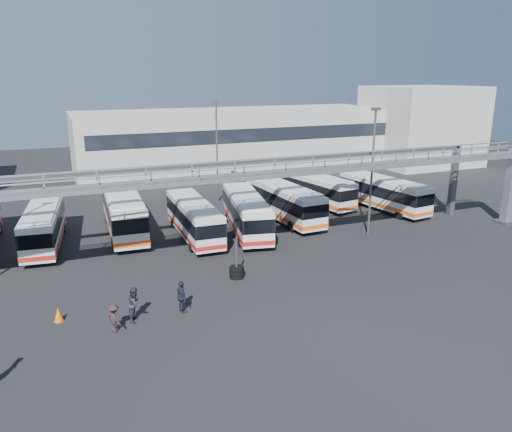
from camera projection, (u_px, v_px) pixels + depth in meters
name	position (u px, v px, depth m)	size (l,w,h in m)	color
ground	(269.00, 290.00, 30.38)	(140.00, 140.00, 0.00)	black
gantry	(235.00, 183.00, 34.08)	(51.40, 5.15, 7.10)	#989BA0
warehouse	(236.00, 140.00, 67.44)	(42.00, 14.00, 8.00)	#9E9E99
building_right	(421.00, 126.00, 71.27)	(14.00, 12.00, 11.00)	#B2B2AD
light_pole_mid	(372.00, 165.00, 39.44)	(0.70, 0.35, 10.21)	#4C4F54
light_pole_back	(217.00, 146.00, 49.81)	(0.70, 0.35, 10.21)	#4C4F54
bus_2	(44.00, 225.00, 37.73)	(3.41, 10.36, 3.09)	silver
bus_3	(123.00, 211.00, 40.68)	(3.15, 11.45, 3.45)	silver
bus_4	(194.00, 217.00, 39.70)	(2.59, 10.12, 3.06)	silver
bus_5	(246.00, 212.00, 40.98)	(4.50, 10.89, 3.22)	silver
bus_6	(284.00, 201.00, 44.45)	(3.09, 10.88, 3.27)	silver
bus_7	(315.00, 188.00, 49.77)	(4.00, 10.34, 3.06)	silver
bus_8	(383.00, 192.00, 47.92)	(3.78, 10.51, 3.12)	silver
pedestrian_b	(135.00, 304.00, 26.46)	(0.92, 0.71, 1.89)	#2A222F
pedestrian_c	(114.00, 318.00, 25.27)	(0.99, 0.57, 1.54)	black
pedestrian_d	(182.00, 297.00, 27.33)	(1.09, 0.45, 1.85)	black
cone_right	(58.00, 314.00, 26.49)	(0.50, 0.50, 0.80)	#D75F0B
tire_stack	(237.00, 271.00, 32.14)	(0.96, 0.96, 2.73)	black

